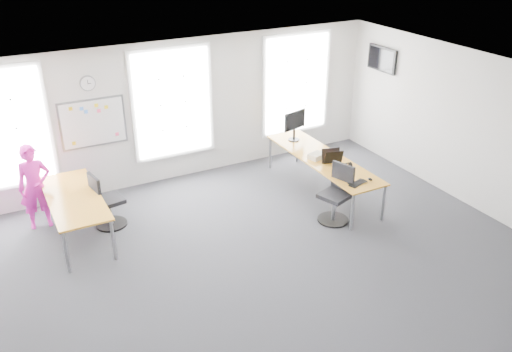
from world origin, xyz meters
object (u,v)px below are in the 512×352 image
chair_left (105,203)px  monitor (295,123)px  headphones (347,165)px  desk_right (322,160)px  person (35,187)px  keyboard (358,183)px  desk_left (74,200)px  chair_right (337,197)px

chair_left → monitor: (4.26, 0.37, 0.70)m
headphones → monitor: size_ratio=0.26×
desk_right → chair_left: bearing=170.8°
headphones → person: bearing=151.9°
person → keyboard: person is taller
desk_left → chair_left: size_ratio=2.03×
chair_left → keyboard: size_ratio=2.73×
keyboard → desk_right: bearing=66.0°
person → chair_left: bearing=-26.5°
desk_right → chair_left: size_ratio=2.93×
chair_right → chair_left: size_ratio=1.02×
desk_right → monitor: bearing=91.2°
chair_right → keyboard: 0.47m
person → headphones: size_ratio=9.38×
chair_left → monitor: 4.33m
desk_left → person: person is taller
chair_left → person: 1.28m
chair_right → keyboard: bearing=39.2°
desk_left → keyboard: 5.09m
chair_right → headphones: (0.57, 0.47, 0.33)m
desk_left → monitor: bearing=5.7°
chair_left → keyboard: 4.64m
monitor → keyboard: bearing=-107.2°
chair_right → keyboard: size_ratio=2.78×
chair_left → chair_right: bearing=-124.3°
desk_right → headphones: bearing=-75.2°
desk_right → chair_right: size_ratio=2.87×
person → monitor: person is taller
keyboard → desk_left: bearing=138.7°
chair_right → monitor: bearing=151.2°
desk_left → desk_right: bearing=-6.9°
chair_right → chair_left: 4.27m
person → keyboard: size_ratio=4.06×
keyboard → headphones: (0.26, 0.66, 0.04)m
chair_left → headphones: chair_left is taller
desk_left → chair_right: bearing=-20.7°
desk_right → monitor: 1.16m
monitor → desk_right: bearing=-104.3°
keyboard → monitor: (0.07, 2.35, 0.39)m
desk_right → chair_right: bearing=-110.5°
chair_right → keyboard: (0.31, -0.19, 0.30)m
monitor → headphones: bearing=-99.2°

